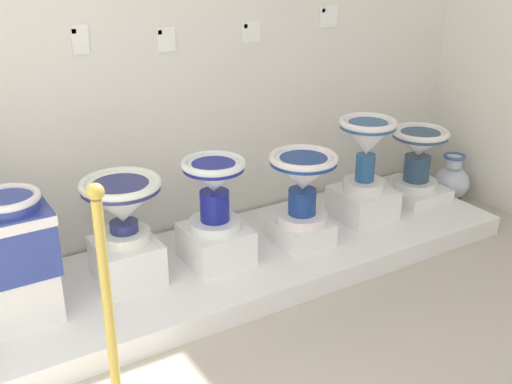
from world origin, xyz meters
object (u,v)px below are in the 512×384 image
Objects in this scene: antique_toilet_rightmost at (12,231)px; decorative_vase_corner at (451,181)px; plinth_block_tall_cobalt at (362,203)px; antique_toilet_slender_white at (214,184)px; plinth_block_pale_glazed at (301,231)px; antique_toilet_tall_cobalt at (367,142)px; stanchion_post_near_left at (113,358)px; antique_toilet_pale_glazed at (303,177)px; plinth_block_squat_floral at (414,192)px; info_placard_second at (80,40)px; antique_toilet_squat_floral at (419,149)px; info_placard_third at (166,39)px; info_placard_fifth at (329,16)px; antique_toilet_broad_patterned at (122,202)px; plinth_block_broad_patterned at (127,261)px; plinth_block_rightmost at (22,293)px; info_placard_fourth at (251,32)px.

antique_toilet_rightmost reaches higher than decorative_vase_corner.
antique_toilet_rightmost reaches higher than plinth_block_tall_cobalt.
plinth_block_pale_glazed is at bearing -6.44° from antique_toilet_slender_white.
stanchion_post_near_left is at bearing -157.24° from antique_toilet_tall_cobalt.
antique_toilet_pale_glazed is (0.00, -0.00, 0.35)m from plinth_block_pale_glazed.
plinth_block_squat_floral is 0.38m from decorative_vase_corner.
decorative_vase_corner is at bearing 17.16° from stanchion_post_near_left.
info_placard_second is at bearing 151.99° from plinth_block_pale_glazed.
antique_toilet_squat_floral is 1.88m from info_placard_third.
antique_toilet_rightmost is 1.61m from antique_toilet_pale_glazed.
antique_toilet_tall_cobalt is 0.55m from antique_toilet_squat_floral.
antique_toilet_tall_cobalt reaches higher than plinth_block_pale_glazed.
antique_toilet_slender_white is at bearing -177.44° from plinth_block_squat_floral.
antique_toilet_rightmost is 2.82× the size of info_placard_fifth.
antique_toilet_rightmost is 3.09m from decorative_vase_corner.
info_placard_second is 1.11× the size of info_placard_fifth.
antique_toilet_broad_patterned reaches higher than decorative_vase_corner.
plinth_block_broad_patterned is at bearing -179.63° from antique_toilet_squat_floral.
info_placard_second is (-1.60, 0.48, 1.12)m from plinth_block_tall_cobalt.
plinth_block_rightmost is 0.75× the size of antique_toilet_squat_floral.
info_placard_fifth is (0.57, 0.56, 0.81)m from antique_toilet_pale_glazed.
antique_toilet_pale_glazed is (1.61, -0.06, 0.29)m from plinth_block_rightmost.
antique_toilet_squat_floral is at bearing 1.67° from antique_toilet_rightmost.
antique_toilet_squat_floral is at bearing 19.42° from stanchion_post_near_left.
antique_toilet_broad_patterned is at bearing 178.66° from plinth_block_tall_cobalt.
antique_toilet_pale_glazed is 1.63m from stanchion_post_near_left.
info_placard_fourth reaches higher than plinth_block_pale_glazed.
plinth_block_pale_glazed is at bearing -171.34° from plinth_block_tall_cobalt.
plinth_block_pale_glazed is 1.46m from decorative_vase_corner.
plinth_block_tall_cobalt is 2.59× the size of info_placard_third.
antique_toilet_squat_floral is (0.52, 0.05, 0.27)m from plinth_block_tall_cobalt.
antique_toilet_rightmost is at bearing -162.49° from info_placard_fourth.
info_placard_fourth is (1.60, 0.50, 1.05)m from plinth_block_rightmost.
info_placard_third reaches higher than antique_toilet_slender_white.
antique_toilet_slender_white is 0.38× the size of stanchion_post_near_left.
antique_toilet_squat_floral is 2.33m from info_placard_second.
plinth_block_rightmost is at bearing -154.14° from info_placard_third.
plinth_block_squat_floral is at bearing 7.18° from antique_toilet_pale_glazed.
plinth_block_rightmost is 0.90× the size of plinth_block_broad_patterned.
antique_toilet_pale_glazed is 1.14m from plinth_block_squat_floral.
plinth_block_squat_floral is 2.66m from stanchion_post_near_left.
antique_toilet_pale_glazed is at bearing -6.44° from antique_toilet_slender_white.
plinth_block_tall_cobalt is at bearing 0.00° from antique_toilet_tall_cobalt.
info_placard_third is 0.37× the size of decorative_vase_corner.
antique_toilet_slender_white is 1.14× the size of plinth_block_tall_cobalt.
plinth_block_broad_patterned is at bearing 0.00° from antique_toilet_broad_patterned.
info_placard_second is at bearing 170.54° from decorative_vase_corner.
info_placard_fourth reaches higher than plinth_block_rightmost.
antique_toilet_broad_patterned is 1.64m from plinth_block_tall_cobalt.
info_placard_third is 2.36m from decorative_vase_corner.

